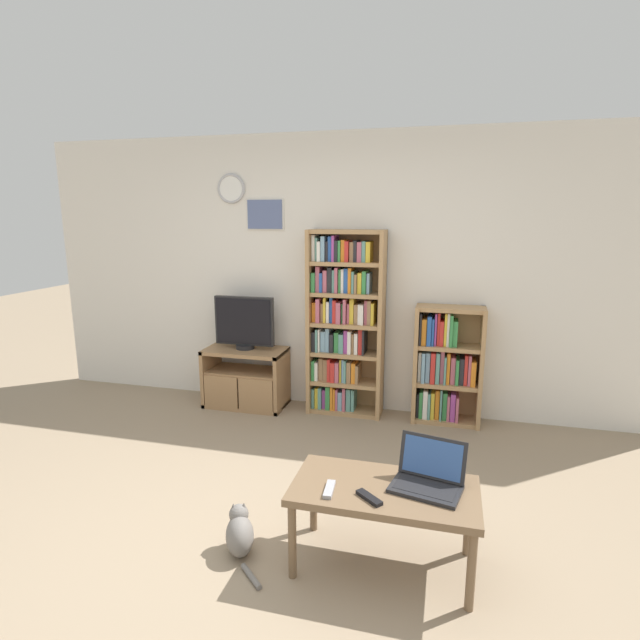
{
  "coord_description": "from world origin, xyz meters",
  "views": [
    {
      "loc": [
        1.05,
        -2.32,
        1.86
      ],
      "look_at": [
        0.12,
        1.25,
        1.08
      ],
      "focal_mm": 28.0,
      "sensor_mm": 36.0,
      "label": 1
    }
  ],
  "objects_px": {
    "television": "(244,323)",
    "bookshelf_short": "(444,367)",
    "remote_near_laptop": "(329,489)",
    "laptop": "(428,476)",
    "tv_stand": "(245,377)",
    "bookshelf_tall": "(343,323)",
    "coffee_table": "(384,496)",
    "remote_far_from_laptop": "(369,498)",
    "cat": "(240,533)"
  },
  "relations": [
    {
      "from": "coffee_table",
      "to": "bookshelf_tall",
      "type": "bearing_deg",
      "value": 107.85
    },
    {
      "from": "tv_stand",
      "to": "remote_far_from_laptop",
      "type": "xyz_separation_m",
      "value": [
        1.56,
        -2.1,
        0.18
      ]
    },
    {
      "from": "tv_stand",
      "to": "remote_far_from_laptop",
      "type": "distance_m",
      "value": 2.62
    },
    {
      "from": "bookshelf_tall",
      "to": "remote_far_from_laptop",
      "type": "xyz_separation_m",
      "value": [
        0.61,
        -2.2,
        -0.4
      ]
    },
    {
      "from": "bookshelf_short",
      "to": "bookshelf_tall",
      "type": "bearing_deg",
      "value": -179.72
    },
    {
      "from": "coffee_table",
      "to": "remote_near_laptop",
      "type": "relative_size",
      "value": 5.96
    },
    {
      "from": "bookshelf_tall",
      "to": "remote_near_laptop",
      "type": "bearing_deg",
      "value": -79.73
    },
    {
      "from": "laptop",
      "to": "cat",
      "type": "relative_size",
      "value": 1.03
    },
    {
      "from": "tv_stand",
      "to": "remote_near_laptop",
      "type": "height_order",
      "value": "tv_stand"
    },
    {
      "from": "television",
      "to": "bookshelf_short",
      "type": "xyz_separation_m",
      "value": [
        1.9,
        0.08,
        -0.32
      ]
    },
    {
      "from": "bookshelf_short",
      "to": "laptop",
      "type": "relative_size",
      "value": 2.66
    },
    {
      "from": "tv_stand",
      "to": "laptop",
      "type": "distance_m",
      "value": 2.65
    },
    {
      "from": "television",
      "to": "bookshelf_short",
      "type": "relative_size",
      "value": 0.55
    },
    {
      "from": "bookshelf_tall",
      "to": "bookshelf_short",
      "type": "bearing_deg",
      "value": 0.28
    },
    {
      "from": "television",
      "to": "remote_far_from_laptop",
      "type": "relative_size",
      "value": 3.92
    },
    {
      "from": "remote_far_from_laptop",
      "to": "laptop",
      "type": "bearing_deg",
      "value": 165.47
    },
    {
      "from": "tv_stand",
      "to": "cat",
      "type": "height_order",
      "value": "tv_stand"
    },
    {
      "from": "remote_near_laptop",
      "to": "remote_far_from_laptop",
      "type": "relative_size",
      "value": 1.08
    },
    {
      "from": "remote_near_laptop",
      "to": "tv_stand",
      "type": "bearing_deg",
      "value": -61.5
    },
    {
      "from": "television",
      "to": "laptop",
      "type": "relative_size",
      "value": 1.48
    },
    {
      "from": "tv_stand",
      "to": "cat",
      "type": "bearing_deg",
      "value": -68.01
    },
    {
      "from": "television",
      "to": "remote_near_laptop",
      "type": "bearing_deg",
      "value": -57.23
    },
    {
      "from": "bookshelf_short",
      "to": "coffee_table",
      "type": "relative_size",
      "value": 1.1
    },
    {
      "from": "remote_far_from_laptop",
      "to": "bookshelf_short",
      "type": "bearing_deg",
      "value": -148.83
    },
    {
      "from": "coffee_table",
      "to": "remote_far_from_laptop",
      "type": "xyz_separation_m",
      "value": [
        -0.06,
        -0.14,
        0.06
      ]
    },
    {
      "from": "bookshelf_short",
      "to": "coffee_table",
      "type": "bearing_deg",
      "value": -97.49
    },
    {
      "from": "laptop",
      "to": "coffee_table",
      "type": "bearing_deg",
      "value": -150.74
    },
    {
      "from": "laptop",
      "to": "cat",
      "type": "height_order",
      "value": "laptop"
    },
    {
      "from": "remote_near_laptop",
      "to": "coffee_table",
      "type": "bearing_deg",
      "value": -162.33
    },
    {
      "from": "tv_stand",
      "to": "bookshelf_short",
      "type": "xyz_separation_m",
      "value": [
        1.89,
        0.11,
        0.23
      ]
    },
    {
      "from": "tv_stand",
      "to": "television",
      "type": "bearing_deg",
      "value": 100.81
    },
    {
      "from": "coffee_table",
      "to": "remote_far_from_laptop",
      "type": "distance_m",
      "value": 0.16
    },
    {
      "from": "bookshelf_short",
      "to": "cat",
      "type": "height_order",
      "value": "bookshelf_short"
    },
    {
      "from": "laptop",
      "to": "remote_near_laptop",
      "type": "height_order",
      "value": "laptop"
    },
    {
      "from": "bookshelf_tall",
      "to": "remote_near_laptop",
      "type": "distance_m",
      "value": 2.25
    },
    {
      "from": "laptop",
      "to": "tv_stand",
      "type": "bearing_deg",
      "value": 146.7
    },
    {
      "from": "television",
      "to": "bookshelf_tall",
      "type": "height_order",
      "value": "bookshelf_tall"
    },
    {
      "from": "coffee_table",
      "to": "laptop",
      "type": "relative_size",
      "value": 2.42
    },
    {
      "from": "television",
      "to": "tv_stand",
      "type": "bearing_deg",
      "value": -79.19
    },
    {
      "from": "remote_near_laptop",
      "to": "remote_far_from_laptop",
      "type": "height_order",
      "value": "same"
    },
    {
      "from": "coffee_table",
      "to": "remote_far_from_laptop",
      "type": "bearing_deg",
      "value": -113.83
    },
    {
      "from": "remote_near_laptop",
      "to": "laptop",
      "type": "bearing_deg",
      "value": -164.76
    },
    {
      "from": "tv_stand",
      "to": "cat",
      "type": "xyz_separation_m",
      "value": [
        0.83,
        -2.06,
        -0.17
      ]
    },
    {
      "from": "remote_near_laptop",
      "to": "bookshelf_tall",
      "type": "bearing_deg",
      "value": -84.25
    },
    {
      "from": "television",
      "to": "coffee_table",
      "type": "xyz_separation_m",
      "value": [
        1.62,
        -1.99,
        -0.42
      ]
    },
    {
      "from": "television",
      "to": "coffee_table",
      "type": "relative_size",
      "value": 0.61
    },
    {
      "from": "bookshelf_tall",
      "to": "coffee_table",
      "type": "bearing_deg",
      "value": -72.15
    },
    {
      "from": "remote_near_laptop",
      "to": "bookshelf_short",
      "type": "bearing_deg",
      "value": -108.51
    },
    {
      "from": "bookshelf_tall",
      "to": "coffee_table",
      "type": "relative_size",
      "value": 1.78
    },
    {
      "from": "bookshelf_tall",
      "to": "bookshelf_short",
      "type": "distance_m",
      "value": 1.0
    }
  ]
}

